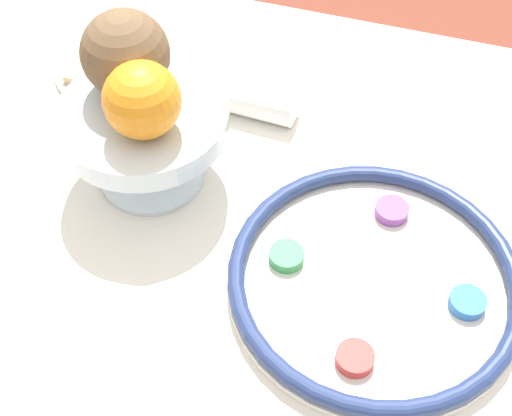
{
  "coord_description": "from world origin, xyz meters",
  "views": [
    {
      "loc": [
        -0.17,
        0.54,
        1.46
      ],
      "look_at": [
        -0.01,
        0.03,
        0.8
      ],
      "focal_mm": 50.0,
      "sensor_mm": 36.0,
      "label": 1
    }
  ],
  "objects_px": {
    "seder_plate": "(374,280)",
    "orange_fruit": "(142,100)",
    "coconut": "(125,54)",
    "fruit_stand": "(144,127)",
    "bread_plate": "(110,69)",
    "napkin_roll": "(233,94)"
  },
  "relations": [
    {
      "from": "fruit_stand",
      "to": "bread_plate",
      "type": "bearing_deg",
      "value": -50.96
    },
    {
      "from": "seder_plate",
      "to": "coconut",
      "type": "relative_size",
      "value": 3.21
    },
    {
      "from": "orange_fruit",
      "to": "seder_plate",
      "type": "bearing_deg",
      "value": 169.4
    },
    {
      "from": "seder_plate",
      "to": "bread_plate",
      "type": "xyz_separation_m",
      "value": [
        0.45,
        -0.26,
        -0.01
      ]
    },
    {
      "from": "fruit_stand",
      "to": "bread_plate",
      "type": "height_order",
      "value": "fruit_stand"
    },
    {
      "from": "fruit_stand",
      "to": "orange_fruit",
      "type": "xyz_separation_m",
      "value": [
        -0.02,
        0.03,
        0.07
      ]
    },
    {
      "from": "coconut",
      "to": "napkin_roll",
      "type": "bearing_deg",
      "value": -124.58
    },
    {
      "from": "orange_fruit",
      "to": "napkin_roll",
      "type": "distance_m",
      "value": 0.23
    },
    {
      "from": "fruit_stand",
      "to": "orange_fruit",
      "type": "height_order",
      "value": "orange_fruit"
    },
    {
      "from": "orange_fruit",
      "to": "coconut",
      "type": "bearing_deg",
      "value": -52.61
    },
    {
      "from": "seder_plate",
      "to": "fruit_stand",
      "type": "relative_size",
      "value": 1.62
    },
    {
      "from": "coconut",
      "to": "seder_plate",
      "type": "bearing_deg",
      "value": 161.33
    },
    {
      "from": "orange_fruit",
      "to": "bread_plate",
      "type": "xyz_separation_m",
      "value": [
        0.16,
        -0.2,
        -0.16
      ]
    },
    {
      "from": "orange_fruit",
      "to": "bread_plate",
      "type": "relative_size",
      "value": 0.55
    },
    {
      "from": "seder_plate",
      "to": "orange_fruit",
      "type": "relative_size",
      "value": 3.79
    },
    {
      "from": "fruit_stand",
      "to": "bread_plate",
      "type": "xyz_separation_m",
      "value": [
        0.14,
        -0.17,
        -0.08
      ]
    },
    {
      "from": "fruit_stand",
      "to": "coconut",
      "type": "xyz_separation_m",
      "value": [
        0.03,
        -0.03,
        0.08
      ]
    },
    {
      "from": "fruit_stand",
      "to": "napkin_roll",
      "type": "relative_size",
      "value": 1.12
    },
    {
      "from": "seder_plate",
      "to": "fruit_stand",
      "type": "bearing_deg",
      "value": -14.73
    },
    {
      "from": "coconut",
      "to": "fruit_stand",
      "type": "bearing_deg",
      "value": 129.92
    },
    {
      "from": "fruit_stand",
      "to": "seder_plate",
      "type": "bearing_deg",
      "value": 165.27
    },
    {
      "from": "orange_fruit",
      "to": "bread_plate",
      "type": "height_order",
      "value": "orange_fruit"
    }
  ]
}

